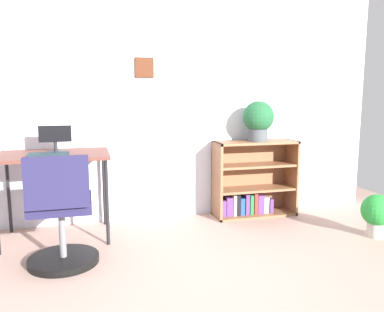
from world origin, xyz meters
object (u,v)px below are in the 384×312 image
office_chair (61,219)px  bookshelf_low (252,182)px  keyboard (49,154)px  potted_plant_floor (377,213)px  potted_plant_on_shelf (258,119)px  desk (54,161)px  monitor (55,139)px

office_chair → bookshelf_low: bearing=24.2°
keyboard → potted_plant_floor: (2.77, -0.62, -0.55)m
bookshelf_low → potted_plant_on_shelf: (0.03, -0.05, 0.66)m
desk → office_chair: (0.08, -0.63, -0.33)m
office_chair → keyboard: bearing=101.3°
desk → potted_plant_floor: 2.87m
office_chair → potted_plant_floor: 2.67m
bookshelf_low → potted_plant_on_shelf: potted_plant_on_shelf is taller
desk → keyboard: bearing=-110.7°
bookshelf_low → keyboard: bearing=-171.7°
bookshelf_low → potted_plant_floor: bookshelf_low is taller
keyboard → bookshelf_low: size_ratio=0.38×
office_chair → bookshelf_low: (1.86, 0.83, -0.02)m
desk → potted_plant_floor: (2.74, -0.70, -0.47)m
bookshelf_low → potted_plant_on_shelf: size_ratio=2.10×
desk → office_chair: size_ratio=1.09×
monitor → potted_plant_floor: bearing=-15.5°
monitor → bookshelf_low: size_ratio=0.32×
monitor → potted_plant_floor: monitor is taller
office_chair → monitor: bearing=95.0°
desk → bookshelf_low: (1.94, 0.21, -0.35)m
bookshelf_low → potted_plant_floor: size_ratio=2.24×
desk → monitor: 0.19m
keyboard → bookshelf_low: 2.03m
bookshelf_low → potted_plant_floor: bearing=-48.5°
keyboard → office_chair: 0.69m
potted_plant_floor → potted_plant_on_shelf: bearing=132.1°
keyboard → potted_plant_floor: size_ratio=0.85×
bookshelf_low → office_chair: bearing=-155.8°
desk → potted_plant_on_shelf: potted_plant_on_shelf is taller
potted_plant_on_shelf → potted_plant_floor: size_ratio=1.06×
desk → keyboard: (-0.03, -0.08, 0.07)m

